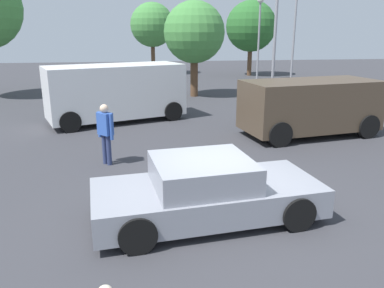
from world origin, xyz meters
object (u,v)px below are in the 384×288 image
Objects in this scene: sedan_foreground at (206,191)px; light_post_mid at (296,8)px; van_white at (116,91)px; light_post_near at (276,22)px; light_post_far at (259,24)px; pedestrian at (105,129)px; suv_dark at (310,105)px.

light_post_mid reaches higher than sedan_foreground.
light_post_near is at bearing 178.03° from van_white.
light_post_mid is (10.98, 9.00, 3.68)m from van_white.
sedan_foreground is 22.49m from light_post_far.
light_post_mid is at bearing -171.61° from pedestrian.
light_post_near is at bearing -105.93° from suv_dark.
suv_dark is 13.45m from light_post_mid.
van_white is 1.00× the size of light_post_near.
light_post_mid reaches higher than van_white.
pedestrian is 0.22× the size of light_post_mid.
pedestrian is 0.28× the size of light_post_far.
light_post_mid is (8.94, 17.68, 4.32)m from sedan_foreground.
suv_dark is at bearing -101.22° from light_post_far.
suv_dark is at bearing -109.71° from light_post_mid.
suv_dark is at bearing 43.75° from sedan_foreground.
sedan_foreground is 4.04m from pedestrian.
suv_dark is 0.83× the size of light_post_far.
van_white reaches higher than suv_dark.
light_post_far reaches higher than pedestrian.
suv_dark is (4.59, 5.55, 0.48)m from sedan_foreground.
light_post_far is (-1.31, 3.19, -0.90)m from light_post_mid.
van_white is 7.34m from suv_dark.
light_post_near is at bearing -103.75° from light_post_far.
pedestrian is 18.42m from light_post_mid.
sedan_foreground is 20.28m from light_post_mid.
light_post_far is (3.04, 15.33, 2.95)m from suv_dark.
sedan_foreground is 0.61× the size of light_post_mid.
sedan_foreground is 2.71× the size of pedestrian.
sedan_foreground is 0.79× the size of light_post_near.
pedestrian is at bearing 114.45° from sedan_foreground.
light_post_near is at bearing -177.84° from pedestrian.
light_post_far reaches higher than light_post_near.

